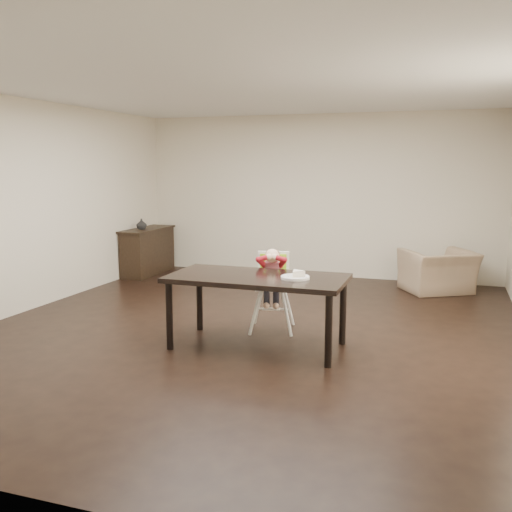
{
  "coord_description": "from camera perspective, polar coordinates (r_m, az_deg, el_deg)",
  "views": [
    {
      "loc": [
        2.12,
        -5.91,
        1.87
      ],
      "look_at": [
        0.17,
        -0.17,
        0.9
      ],
      "focal_mm": 40.0,
      "sensor_mm": 36.0,
      "label": 1
    }
  ],
  "objects": [
    {
      "name": "ground",
      "position": [
        6.55,
        -0.94,
        -7.48
      ],
      "size": [
        7.0,
        7.0,
        0.0
      ],
      "primitive_type": "plane",
      "color": "black",
      "rests_on": "ground"
    },
    {
      "name": "room_walls",
      "position": [
        6.27,
        -0.98,
        8.99
      ],
      "size": [
        6.02,
        7.02,
        2.71
      ],
      "color": "beige",
      "rests_on": "ground"
    },
    {
      "name": "dining_table",
      "position": [
        5.83,
        0.14,
        -2.75
      ],
      "size": [
        1.8,
        0.9,
        0.75
      ],
      "color": "black",
      "rests_on": "ground"
    },
    {
      "name": "high_chair",
      "position": [
        6.45,
        1.66,
        -1.68
      ],
      "size": [
        0.46,
        0.46,
        0.94
      ],
      "rotation": [
        0.0,
        0.0,
        0.21
      ],
      "color": "white",
      "rests_on": "ground"
    },
    {
      "name": "plate",
      "position": [
        5.67,
        4.01,
        -2.0
      ],
      "size": [
        0.34,
        0.34,
        0.08
      ],
      "rotation": [
        0.0,
        0.0,
        0.21
      ],
      "color": "white",
      "rests_on": "dining_table"
    },
    {
      "name": "armchair",
      "position": [
        8.83,
        17.78,
        -0.8
      ],
      "size": [
        1.13,
        1.01,
        0.83
      ],
      "primitive_type": "imported",
      "rotation": [
        0.0,
        0.0,
        3.66
      ],
      "color": "tan",
      "rests_on": "ground"
    },
    {
      "name": "sideboard",
      "position": [
        10.01,
        -10.77,
        0.5
      ],
      "size": [
        0.44,
        1.26,
        0.79
      ],
      "color": "black",
      "rests_on": "ground"
    },
    {
      "name": "vase",
      "position": [
        9.79,
        -11.38,
        3.12
      ],
      "size": [
        0.2,
        0.21,
        0.17
      ],
      "primitive_type": "imported",
      "rotation": [
        0.0,
        0.0,
        0.15
      ],
      "color": "#99999E",
      "rests_on": "sideboard"
    }
  ]
}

